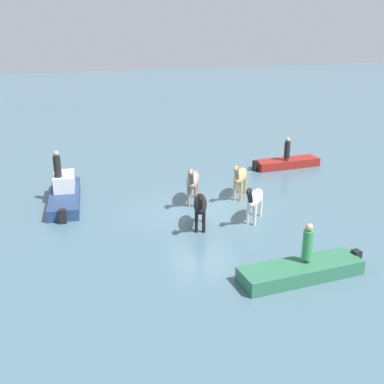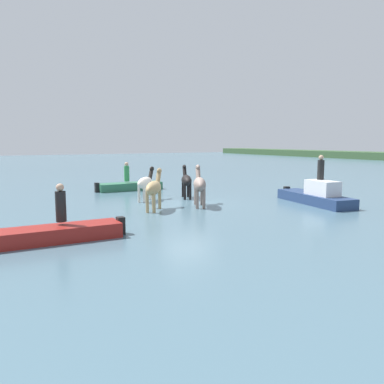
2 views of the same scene
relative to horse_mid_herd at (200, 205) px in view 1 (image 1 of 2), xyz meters
The scene contains 11 objects.
ground_plane 2.09m from the horse_mid_herd, 25.80° to the right, with size 149.42×149.42×0.00m, color #476675.
horse_mid_herd is the anchor object (origin of this frame).
horse_pinto_flank 2.30m from the horse_mid_herd, 93.41° to the right, with size 1.84×1.73×1.70m.
horse_rear_stallion 2.77m from the horse_mid_herd, 15.70° to the right, with size 2.35×1.42×1.90m.
horse_dark_mare 3.98m from the horse_mid_herd, 49.56° to the right, with size 2.06×1.70×1.81m.
boat_dinghy_port 5.00m from the horse_mid_herd, 162.57° to the right, with size 1.16×4.20×0.72m.
boat_skiff_near 9.84m from the horse_mid_herd, 51.93° to the right, with size 1.12×3.99×0.71m.
boat_tender_starboard 6.68m from the horse_mid_herd, 43.37° to the left, with size 4.82×1.95×1.34m.
person_spotter_bow 4.92m from the horse_mid_herd, 160.07° to the right, with size 0.32×0.32×1.19m.
person_helmsman_aft 9.62m from the horse_mid_herd, 52.37° to the right, with size 0.32×0.32×1.19m.
person_watcher_seated 6.87m from the horse_mid_herd, 44.26° to the left, with size 0.32×0.32×1.19m.
Camera 1 is at (-16.86, 7.08, 7.25)m, focal length 42.84 mm.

